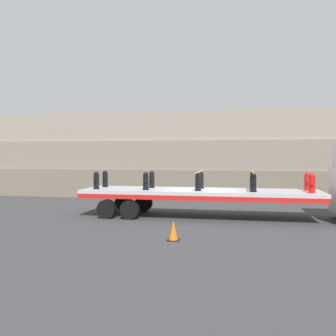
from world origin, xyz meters
TOP-DOWN VIEW (x-y plane):
  - ground_plane at (0.00, 0.00)m, footprint 120.00×120.00m
  - rock_cliff at (0.00, 7.84)m, footprint 60.00×3.30m
  - flatbed_trailer at (-0.54, 0.00)m, footprint 10.63×2.68m
  - fire_hydrant_black_near_0 at (-4.72, -0.57)m, footprint 0.31×0.45m
  - fire_hydrant_black_far_0 at (-4.72, 0.57)m, footprint 0.31×0.45m
  - fire_hydrant_black_near_1 at (-2.36, -0.57)m, footprint 0.31×0.45m
  - fire_hydrant_black_far_1 at (-2.36, 0.57)m, footprint 0.31×0.45m
  - fire_hydrant_black_near_2 at (0.00, -0.57)m, footprint 0.31×0.45m
  - fire_hydrant_black_far_2 at (0.00, 0.57)m, footprint 0.31×0.45m
  - fire_hydrant_black_near_3 at (2.36, -0.57)m, footprint 0.31×0.45m
  - fire_hydrant_black_far_3 at (2.36, 0.57)m, footprint 0.31×0.45m
  - fire_hydrant_red_near_4 at (4.72, -0.57)m, footprint 0.31×0.45m
  - fire_hydrant_red_far_4 at (4.72, 0.57)m, footprint 0.31×0.45m
  - cargo_strap_rear at (0.00, 0.00)m, footprint 0.05×2.79m
  - cargo_strap_middle at (2.36, 0.00)m, footprint 0.05×2.79m
  - traffic_cone at (-0.32, -4.82)m, footprint 0.39×0.39m

SIDE VIEW (x-z plane):
  - ground_plane at x=0.00m, z-range 0.00..0.00m
  - traffic_cone at x=-0.32m, z-range -0.01..0.65m
  - flatbed_trailer at x=-0.54m, z-range 0.42..1.66m
  - fire_hydrant_black_near_0 at x=-4.72m, z-range 1.23..2.04m
  - fire_hydrant_black_far_0 at x=-4.72m, z-range 1.23..2.04m
  - fire_hydrant_black_near_1 at x=-2.36m, z-range 1.23..2.04m
  - fire_hydrant_black_far_1 at x=-2.36m, z-range 1.23..2.04m
  - fire_hydrant_black_near_2 at x=0.00m, z-range 1.23..2.04m
  - fire_hydrant_black_far_2 at x=0.00m, z-range 1.23..2.04m
  - fire_hydrant_black_near_3 at x=2.36m, z-range 1.23..2.04m
  - fire_hydrant_black_far_3 at x=2.36m, z-range 1.23..2.04m
  - fire_hydrant_red_near_4 at x=4.72m, z-range 1.23..2.04m
  - fire_hydrant_red_far_4 at x=4.72m, z-range 1.23..2.04m
  - cargo_strap_rear at x=0.00m, z-range 2.05..2.06m
  - cargo_strap_middle at x=2.36m, z-range 2.05..2.06m
  - rock_cliff at x=0.00m, z-range 0.00..5.61m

